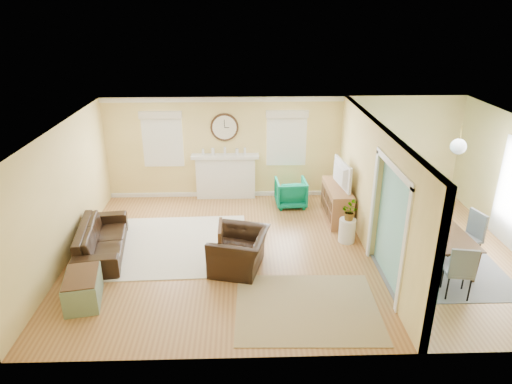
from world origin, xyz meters
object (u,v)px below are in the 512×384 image
eames_chair (239,251)px  credenza (337,202)px  sofa (102,239)px  dining_table (434,244)px  green_chair (291,193)px

eames_chair → credenza: credenza is taller
credenza → sofa: bearing=-163.7°
eames_chair → credenza: size_ratio=0.77×
sofa → eames_chair: bearing=-112.0°
eames_chair → credenza: (2.26, 2.13, 0.03)m
credenza → eames_chair: bearing=-136.7°
credenza → dining_table: size_ratio=0.77×
green_chair → credenza: 1.25m
sofa → eames_chair: size_ratio=1.90×
sofa → green_chair: bearing=-69.6°
dining_table → credenza: bearing=36.6°
green_chair → credenza: bearing=139.4°
sofa → eames_chair: 2.85m
credenza → dining_table: bearing=-51.1°
green_chair → sofa: bearing=26.1°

